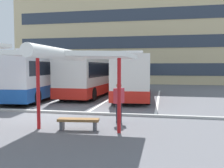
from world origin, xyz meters
name	(u,v)px	position (x,y,z in m)	size (l,w,h in m)	color
ground_plane	(44,116)	(0.00, 0.00, 0.00)	(160.00, 160.00, 0.00)	slate
terminal_building	(130,25)	(0.02, 32.09, 9.56)	(33.91, 15.79, 21.87)	#D1BC8C
coach_bus_0	(40,76)	(-3.65, 6.64, 1.72)	(3.46, 10.37, 3.72)	silver
coach_bus_1	(92,75)	(-0.16, 9.32, 1.72)	(2.97, 10.44, 3.69)	silver
coach_bus_2	(134,76)	(3.45, 9.04, 1.68)	(3.20, 11.67, 3.61)	silver
lane_stripe_0	(28,96)	(-5.43, 7.96, 0.00)	(0.16, 14.00, 0.01)	white
lane_stripe_1	(69,97)	(-1.81, 7.96, 0.00)	(0.16, 14.00, 0.01)	white
lane_stripe_2	(112,98)	(1.81, 7.96, 0.00)	(0.16, 14.00, 0.01)	white
lane_stripe_3	(158,99)	(5.43, 7.96, 0.00)	(0.16, 14.00, 0.01)	white
waiting_shelter_1	(74,57)	(2.60, -2.73, 2.83)	(4.23, 5.23, 3.04)	red
bench_2	(78,122)	(2.60, -2.35, 0.33)	(1.63, 0.62, 0.45)	brown
platform_kerb	(52,112)	(0.00, 0.86, 0.06)	(44.00, 0.24, 0.12)	#ADADA8
waiting_passenger_0	(119,100)	(3.91, -0.76, 1.03)	(0.43, 0.55, 1.76)	black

